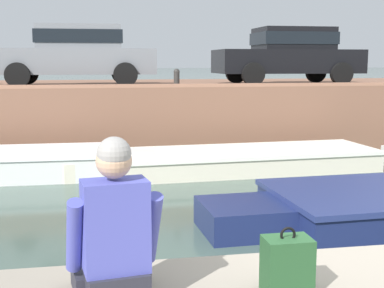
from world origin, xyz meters
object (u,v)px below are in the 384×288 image
Objects in this scene: boat_moored_central_cream at (235,160)px; backpack_on_ledge at (286,265)px; car_centre_black at (289,53)px; person_seated_left at (114,239)px; mooring_bollard_mid at (177,77)px; bottle_drink at (113,285)px; car_left_inner_grey at (76,53)px.

backpack_on_ledge reaches higher than boat_moored_central_cream.
person_seated_left is at bearing -114.83° from car_centre_black.
mooring_bollard_mid is 10.36m from bottle_drink.
bottle_drink is (-2.89, -8.13, 0.85)m from boat_moored_central_cream.
mooring_bollard_mid is 2.18× the size of bottle_drink.
boat_moored_central_cream is 15.24× the size of mooring_bollard_mid.
car_centre_black is 3.61m from mooring_bollard_mid.
mooring_bollard_mid reaches higher than boat_moored_central_cream.
bottle_drink is 1.03m from backpack_on_ledge.
car_centre_black is at bearing 53.56° from boat_moored_central_cream.
mooring_bollard_mid is at bearing 84.99° from backpack_on_ledge.
car_left_inner_grey is 20.39× the size of bottle_drink.
person_seated_left reaches higher than bottle_drink.
mooring_bollard_mid is (-3.35, -1.21, -0.61)m from car_centre_black.
person_seated_left is (0.55, -11.35, -1.23)m from car_left_inner_grey.
car_centre_black is 12.60m from bottle_drink.
person_seated_left is 0.28m from bottle_drink.
backpack_on_ledge is (-1.86, -8.19, 0.92)m from boat_moored_central_cream.
car_left_inner_grey is at bearing 92.77° from person_seated_left.
boat_moored_central_cream is 8.69m from person_seated_left.
boat_moored_central_cream is at bearing 77.18° from backpack_on_ledge.
mooring_bollard_mid is at bearing -26.19° from car_left_inner_grey.
person_seated_left is 1.03m from backpack_on_ledge.
car_left_inner_grey is at bearing -179.99° from car_centre_black.
backpack_on_ledge is at bearing -3.66° from person_seated_left.
person_seated_left is (-5.25, -11.35, -1.23)m from car_centre_black.
boat_moored_central_cream is 1.71× the size of car_centre_black.
person_seated_left is at bearing -100.62° from mooring_bollard_mid.
car_centre_black is 19.46× the size of bottle_drink.
car_left_inner_grey is 11.61m from backpack_on_ledge.
boat_moored_central_cream is at bearing -126.44° from car_centre_black.
mooring_bollard_mid is 10.34m from person_seated_left.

